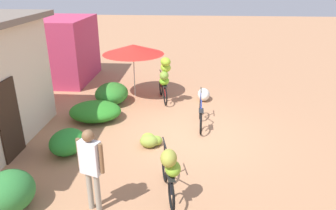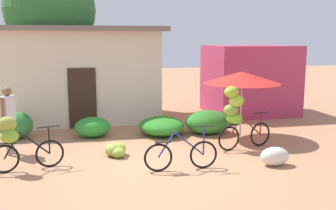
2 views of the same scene
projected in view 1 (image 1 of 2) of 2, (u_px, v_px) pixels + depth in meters
name	position (u px, v px, depth m)	size (l,w,h in m)	color
ground_plane	(191.00, 135.00, 9.38)	(60.00, 60.00, 0.00)	#AB7855
shop_pink	(57.00, 50.00, 13.89)	(3.20, 2.80, 2.68)	#B8375C
hedge_bush_front_left	(10.00, 191.00, 6.26)	(0.98, 0.95, 0.82)	#2D7634
hedge_bush_front_right	(67.00, 142.00, 8.34)	(1.08, 0.89, 0.61)	#2A8C30
hedge_bush_mid	(95.00, 111.00, 10.29)	(1.40, 1.65, 0.55)	#2B8125
hedge_bush_by_door	(112.00, 94.00, 11.57)	(1.42, 1.17, 0.73)	#2E7E2A
market_umbrella	(133.00, 49.00, 11.71)	(2.26, 2.26, 1.99)	beige
bicycle_leftmost	(170.00, 169.00, 6.37)	(1.59, 0.50, 1.26)	black
bicycle_near_pile	(201.00, 115.00, 9.81)	(1.70, 0.14, 1.00)	black
bicycle_center_loaded	(164.00, 76.00, 11.32)	(1.67, 0.60, 1.73)	black
banana_pile_on_ground	(150.00, 140.00, 8.72)	(0.65, 0.72, 0.34)	#88A536
produce_sack	(204.00, 94.00, 11.90)	(0.70, 0.44, 0.44)	silver
person_vendor	(91.00, 162.00, 6.00)	(0.32, 0.55, 1.75)	gray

